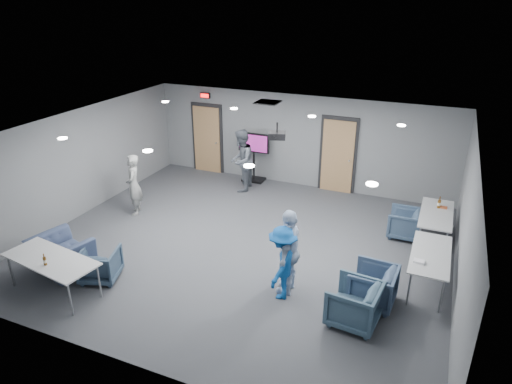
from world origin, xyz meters
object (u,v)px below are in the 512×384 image
at_px(chair_front_b, 62,255).
at_px(table_right_a, 436,215).
at_px(person_d, 282,263).
at_px(bottle_front, 45,261).
at_px(table_front_left, 51,260).
at_px(chair_right_a, 405,223).
at_px(projector, 277,135).
at_px(person_b, 241,161).
at_px(person_a, 134,185).
at_px(chair_right_c, 354,304).
at_px(table_right_b, 431,256).
at_px(chair_front_a, 100,264).
at_px(bottle_right, 439,204).
at_px(person_c, 289,252).
at_px(chair_right_b, 373,286).
at_px(tv_stand, 254,154).

bearing_deg(chair_front_b, table_right_a, -133.75).
bearing_deg(table_right_a, person_d, 142.95).
bearing_deg(bottle_front, table_front_left, 114.25).
xyz_separation_m(chair_right_a, projector, (-2.89, -0.93, 2.06)).
height_order(person_b, projector, projector).
distance_m(chair_right_a, chair_front_b, 7.62).
relative_size(person_a, projector, 3.50).
relative_size(person_a, person_d, 1.09).
distance_m(person_b, chair_right_a, 4.85).
distance_m(chair_right_c, table_right_b, 2.01).
height_order(chair_right_a, table_right_a, table_right_a).
distance_m(person_d, projector, 3.08).
bearing_deg(person_a, person_d, 38.04).
distance_m(person_d, bottle_front, 4.34).
distance_m(chair_front_a, chair_front_b, 0.93).
relative_size(chair_right_a, bottle_front, 3.22).
distance_m(person_a, person_d, 5.09).
height_order(chair_right_c, chair_front_a, chair_right_c).
relative_size(person_a, table_right_a, 0.95).
xyz_separation_m(bottle_right, projector, (-3.56, -1.25, 1.57)).
xyz_separation_m(person_d, bottle_front, (-3.96, -1.77, 0.09)).
xyz_separation_m(chair_right_a, chair_right_c, (-0.45, -3.54, 0.05)).
height_order(person_c, chair_front_a, person_c).
relative_size(chair_front_a, bottle_right, 2.57).
bearing_deg(person_a, chair_right_b, 46.99).
relative_size(chair_front_a, tv_stand, 0.49).
relative_size(person_b, chair_front_b, 1.61).
xyz_separation_m(table_right_a, projector, (-3.54, -0.94, 1.72)).
bearing_deg(bottle_right, chair_front_b, -146.77).
relative_size(chair_front_b, bottle_right, 3.93).
relative_size(chair_right_a, chair_front_a, 1.03).
distance_m(chair_right_c, chair_front_a, 4.98).
relative_size(person_b, chair_right_a, 2.40).
bearing_deg(projector, chair_front_b, -153.69).
bearing_deg(chair_front_b, projector, -121.13).
distance_m(chair_right_a, bottle_right, 0.89).
bearing_deg(table_front_left, chair_right_a, 47.84).
distance_m(person_a, projector, 4.07).
relative_size(person_b, bottle_front, 7.73).
distance_m(chair_front_b, tv_stand, 6.37).
relative_size(table_front_left, bottle_front, 8.65).
xyz_separation_m(chair_right_b, table_front_left, (-5.66, -2.02, 0.32)).
bearing_deg(person_b, table_front_left, -20.06).
height_order(chair_front_b, bottle_right, bottle_right).
bearing_deg(table_right_a, person_c, 141.74).
height_order(table_right_a, bottle_front, bottle_front).
xyz_separation_m(chair_front_a, table_right_b, (6.04, 2.31, 0.35)).
relative_size(person_d, chair_front_a, 1.99).
height_order(person_d, projector, projector).
distance_m(chair_front_b, bottle_right, 8.37).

